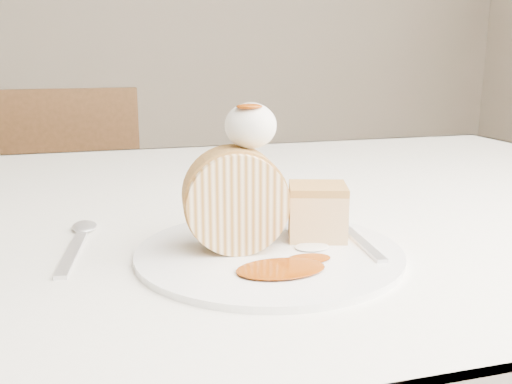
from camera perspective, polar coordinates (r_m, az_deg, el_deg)
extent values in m
cube|color=white|center=(0.75, -2.72, -2.27)|extent=(1.40, 0.90, 0.04)
cube|color=white|center=(1.20, -7.50, -2.16)|extent=(1.40, 0.01, 0.28)
cylinder|color=brown|center=(1.45, 18.87, -10.76)|extent=(0.06, 0.06, 0.71)
cube|color=brown|center=(1.72, -18.55, -4.81)|extent=(0.42, 0.42, 0.04)
cube|color=brown|center=(1.48, -19.28, 1.51)|extent=(0.40, 0.05, 0.42)
cylinder|color=brown|center=(1.96, -12.90, -8.91)|extent=(0.03, 0.03, 0.39)
cylinder|color=brown|center=(1.96, -23.13, -9.59)|extent=(0.03, 0.03, 0.39)
cylinder|color=brown|center=(1.64, -11.82, -13.40)|extent=(0.03, 0.03, 0.39)
cylinder|color=brown|center=(1.65, -24.20, -14.19)|extent=(0.03, 0.03, 0.39)
cylinder|color=white|center=(0.54, 1.32, -6.09)|extent=(0.31, 0.31, 0.01)
cylinder|color=#FCE0AF|center=(0.53, -2.08, -0.83)|extent=(0.10, 0.06, 0.09)
cube|color=#BC9047|center=(0.57, 6.15, -2.28)|extent=(0.07, 0.07, 0.05)
ellipsoid|color=silver|center=(0.53, -0.54, 6.64)|extent=(0.05, 0.05, 0.04)
ellipsoid|color=#853305|center=(0.52, -0.68, 9.14)|extent=(0.02, 0.02, 0.01)
cube|color=silver|center=(0.56, 10.49, -4.96)|extent=(0.03, 0.15, 0.00)
cube|color=silver|center=(0.57, -17.90, -5.85)|extent=(0.04, 0.15, 0.00)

